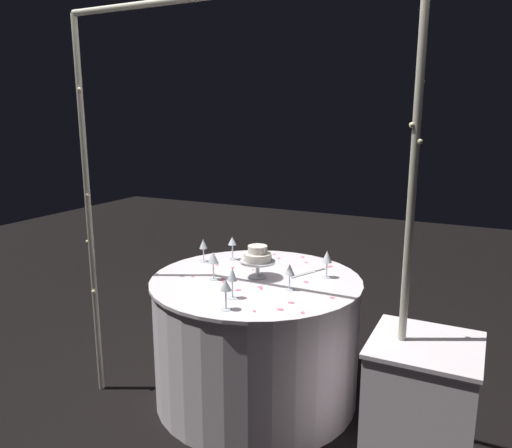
{
  "coord_description": "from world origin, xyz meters",
  "views": [
    {
      "loc": [
        -1.27,
        2.57,
        1.76
      ],
      "look_at": [
        0.0,
        0.0,
        1.13
      ],
      "focal_mm": 34.26,
      "sensor_mm": 36.0,
      "label": 1
    }
  ],
  "objects_px": {
    "wine_glass_5": "(213,259)",
    "wine_glass_0": "(290,271)",
    "wine_glass_1": "(226,287)",
    "wine_glass_6": "(327,258)",
    "wine_glass_2": "(232,242)",
    "cake_knife": "(310,272)",
    "main_table": "(256,338)",
    "wine_glass_3": "(232,276)",
    "side_table": "(420,416)",
    "tiered_cake": "(257,257)",
    "decorative_arch": "(222,167)",
    "wine_glass_4": "(203,245)"
  },
  "relations": [
    {
      "from": "decorative_arch",
      "to": "wine_glass_5",
      "type": "xyz_separation_m",
      "value": [
        0.22,
        -0.26,
        -0.59
      ]
    },
    {
      "from": "main_table",
      "to": "wine_glass_4",
      "type": "bearing_deg",
      "value": -18.64
    },
    {
      "from": "wine_glass_0",
      "to": "wine_glass_1",
      "type": "distance_m",
      "value": 0.46
    },
    {
      "from": "cake_knife",
      "to": "wine_glass_4",
      "type": "bearing_deg",
      "value": 6.73
    },
    {
      "from": "wine_glass_1",
      "to": "wine_glass_5",
      "type": "relative_size",
      "value": 0.95
    },
    {
      "from": "wine_glass_0",
      "to": "wine_glass_6",
      "type": "xyz_separation_m",
      "value": [
        -0.12,
        -0.3,
        0.01
      ]
    },
    {
      "from": "cake_knife",
      "to": "wine_glass_3",
      "type": "bearing_deg",
      "value": 69.29
    },
    {
      "from": "tiered_cake",
      "to": "wine_glass_0",
      "type": "xyz_separation_m",
      "value": [
        -0.26,
        0.11,
        -0.02
      ]
    },
    {
      "from": "wine_glass_1",
      "to": "wine_glass_6",
      "type": "bearing_deg",
      "value": -112.75
    },
    {
      "from": "tiered_cake",
      "to": "wine_glass_1",
      "type": "xyz_separation_m",
      "value": [
        -0.08,
        0.53,
        -0.01
      ]
    },
    {
      "from": "tiered_cake",
      "to": "cake_knife",
      "type": "relative_size",
      "value": 0.8
    },
    {
      "from": "tiered_cake",
      "to": "wine_glass_4",
      "type": "xyz_separation_m",
      "value": [
        0.48,
        -0.14,
        -0.02
      ]
    },
    {
      "from": "wine_glass_1",
      "to": "wine_glass_3",
      "type": "height_order",
      "value": "wine_glass_3"
    },
    {
      "from": "tiered_cake",
      "to": "main_table",
      "type": "bearing_deg",
      "value": 93.47
    },
    {
      "from": "decorative_arch",
      "to": "wine_glass_0",
      "type": "distance_m",
      "value": 0.73
    },
    {
      "from": "decorative_arch",
      "to": "wine_glass_0",
      "type": "height_order",
      "value": "decorative_arch"
    },
    {
      "from": "main_table",
      "to": "wine_glass_6",
      "type": "xyz_separation_m",
      "value": [
        -0.38,
        -0.21,
        0.52
      ]
    },
    {
      "from": "wine_glass_3",
      "to": "wine_glass_4",
      "type": "relative_size",
      "value": 1.1
    },
    {
      "from": "wine_glass_0",
      "to": "wine_glass_5",
      "type": "height_order",
      "value": "wine_glass_5"
    },
    {
      "from": "decorative_arch",
      "to": "wine_glass_1",
      "type": "xyz_separation_m",
      "value": [
        -0.08,
        0.12,
        -0.6
      ]
    },
    {
      "from": "wine_glass_2",
      "to": "wine_glass_3",
      "type": "height_order",
      "value": "wine_glass_3"
    },
    {
      "from": "wine_glass_1",
      "to": "cake_knife",
      "type": "height_order",
      "value": "wine_glass_1"
    },
    {
      "from": "decorative_arch",
      "to": "wine_glass_5",
      "type": "distance_m",
      "value": 0.68
    },
    {
      "from": "decorative_arch",
      "to": "wine_glass_3",
      "type": "height_order",
      "value": "decorative_arch"
    },
    {
      "from": "decorative_arch",
      "to": "wine_glass_5",
      "type": "bearing_deg",
      "value": -49.68
    },
    {
      "from": "wine_glass_3",
      "to": "cake_knife",
      "type": "bearing_deg",
      "value": -110.71
    },
    {
      "from": "wine_glass_5",
      "to": "cake_knife",
      "type": "height_order",
      "value": "wine_glass_5"
    },
    {
      "from": "wine_glass_2",
      "to": "cake_knife",
      "type": "distance_m",
      "value": 0.6
    },
    {
      "from": "side_table",
      "to": "wine_glass_6",
      "type": "xyz_separation_m",
      "value": [
        0.67,
        -0.59,
        0.54
      ]
    },
    {
      "from": "wine_glass_5",
      "to": "wine_glass_0",
      "type": "bearing_deg",
      "value": -175.22
    },
    {
      "from": "decorative_arch",
      "to": "cake_knife",
      "type": "distance_m",
      "value": 1.0
    },
    {
      "from": "main_table",
      "to": "tiered_cake",
      "type": "xyz_separation_m",
      "value": [
        0.0,
        -0.02,
        0.53
      ]
    },
    {
      "from": "wine_glass_3",
      "to": "cake_knife",
      "type": "height_order",
      "value": "wine_glass_3"
    },
    {
      "from": "wine_glass_3",
      "to": "wine_glass_5",
      "type": "relative_size",
      "value": 1.0
    },
    {
      "from": "main_table",
      "to": "wine_glass_6",
      "type": "height_order",
      "value": "wine_glass_6"
    },
    {
      "from": "tiered_cake",
      "to": "wine_glass_0",
      "type": "distance_m",
      "value": 0.29
    },
    {
      "from": "cake_knife",
      "to": "wine_glass_2",
      "type": "bearing_deg",
      "value": -4.27
    },
    {
      "from": "tiered_cake",
      "to": "cake_knife",
      "type": "bearing_deg",
      "value": -138.75
    },
    {
      "from": "side_table",
      "to": "cake_knife",
      "type": "xyz_separation_m",
      "value": [
        0.79,
        -0.63,
        0.41
      ]
    },
    {
      "from": "tiered_cake",
      "to": "wine_glass_1",
      "type": "bearing_deg",
      "value": 98.65
    },
    {
      "from": "wine_glass_1",
      "to": "wine_glass_4",
      "type": "xyz_separation_m",
      "value": [
        0.56,
        -0.67,
        -0.01
      ]
    },
    {
      "from": "wine_glass_3",
      "to": "decorative_arch",
      "type": "bearing_deg",
      "value": 51.81
    },
    {
      "from": "side_table",
      "to": "wine_glass_0",
      "type": "height_order",
      "value": "wine_glass_0"
    },
    {
      "from": "wine_glass_1",
      "to": "wine_glass_6",
      "type": "relative_size",
      "value": 0.96
    },
    {
      "from": "wine_glass_5",
      "to": "side_table",
      "type": "bearing_deg",
      "value": 168.99
    },
    {
      "from": "wine_glass_2",
      "to": "wine_glass_3",
      "type": "bearing_deg",
      "value": 119.02
    },
    {
      "from": "wine_glass_5",
      "to": "cake_knife",
      "type": "relative_size",
      "value": 0.63
    },
    {
      "from": "tiered_cake",
      "to": "wine_glass_2",
      "type": "distance_m",
      "value": 0.43
    },
    {
      "from": "main_table",
      "to": "wine_glass_0",
      "type": "xyz_separation_m",
      "value": [
        -0.26,
        0.09,
        0.51
      ]
    },
    {
      "from": "tiered_cake",
      "to": "wine_glass_5",
      "type": "height_order",
      "value": "tiered_cake"
    }
  ]
}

